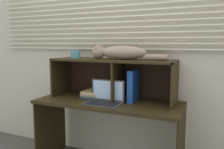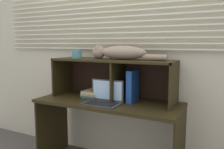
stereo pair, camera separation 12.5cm
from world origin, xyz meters
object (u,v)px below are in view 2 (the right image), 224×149
(binder_upright, at_px, (133,86))
(small_basket, at_px, (77,54))
(cat, at_px, (120,53))
(book_stack, at_px, (94,93))
(laptop, at_px, (104,99))

(binder_upright, xyz_separation_m, small_basket, (-0.67, 0.00, 0.30))
(cat, bearing_deg, book_stack, -179.64)
(cat, distance_m, laptop, 0.48)
(book_stack, bearing_deg, small_basket, 179.49)
(laptop, bearing_deg, small_basket, 156.61)
(cat, xyz_separation_m, book_stack, (-0.31, -0.00, -0.45))
(small_basket, bearing_deg, laptop, -23.39)
(book_stack, bearing_deg, binder_upright, 0.24)
(laptop, height_order, binder_upright, binder_upright)
(small_basket, bearing_deg, cat, 0.00)
(laptop, relative_size, small_basket, 3.42)
(book_stack, bearing_deg, cat, 0.36)
(laptop, bearing_deg, cat, 66.99)
(binder_upright, height_order, small_basket, small_basket)
(cat, xyz_separation_m, laptop, (-0.08, -0.19, -0.44))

